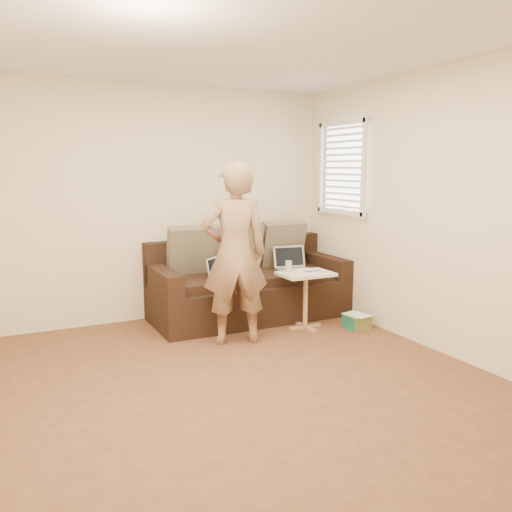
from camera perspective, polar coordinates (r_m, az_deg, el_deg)
name	(u,v)px	position (r m, az deg, el deg)	size (l,w,h in m)	color
floor	(243,388)	(4.27, -1.36, -14.02)	(4.50, 4.50, 0.00)	brown
ceiling	(242,38)	(4.02, -1.52, 22.39)	(4.50, 4.50, 0.00)	white
wall_back	(158,204)	(6.05, -10.47, 5.51)	(4.00, 4.00, 0.00)	beige
wall_front	(501,279)	(2.14, 24.84, -2.26)	(4.00, 4.00, 0.00)	beige
wall_right	(443,213)	(5.11, 19.46, 4.42)	(4.50, 4.50, 0.00)	beige
window_blinds	(343,168)	(6.20, 9.29, 9.34)	(0.12, 0.88, 1.08)	white
sofa	(249,281)	(6.04, -0.72, -2.73)	(2.20, 0.95, 0.85)	black
pillow_left	(192,250)	(5.96, -6.90, 0.60)	(0.55, 0.14, 0.55)	#6D6050
pillow_mid	(238,248)	(6.13, -1.93, 0.91)	(0.55, 0.14, 0.55)	brown
pillow_right	(282,244)	(6.42, 2.84, 1.30)	(0.55, 0.14, 0.55)	#6D6050
laptop_silver	(294,271)	(6.18, 4.15, -1.57)	(0.39, 0.28, 0.26)	#B7BABC
laptop_white	(224,278)	(5.78, -3.41, -2.35)	(0.31, 0.22, 0.22)	white
person	(235,254)	(5.10, -2.29, 0.24)	(0.64, 0.44, 1.77)	#926F50
side_table	(305,300)	(5.70, 5.33, -4.76)	(0.55, 0.39, 0.61)	silver
drinking_glass	(289,266)	(5.64, 3.53, -1.13)	(0.07, 0.07, 0.12)	silver
scissors	(312,271)	(5.67, 6.06, -1.64)	(0.18, 0.10, 0.02)	silver
paper_on_table	(307,271)	(5.71, 5.46, -1.61)	(0.21, 0.30, 0.00)	white
striped_box	(357,321)	(5.82, 10.80, -6.92)	(0.25, 0.25, 0.16)	#C26F1D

